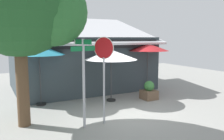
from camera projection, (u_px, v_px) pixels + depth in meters
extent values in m
cube|color=gray|center=(125.00, 112.00, 9.86)|extent=(28.00, 28.00, 0.10)
cube|color=#333D42|center=(81.00, 62.00, 14.47)|extent=(7.77, 5.47, 3.09)
cube|color=silver|center=(81.00, 29.00, 14.07)|extent=(8.27, 5.97, 1.78)
cube|color=black|center=(99.00, 44.00, 11.88)|extent=(7.17, 0.16, 0.44)
cylinder|color=#A8AAB2|center=(84.00, 84.00, 7.86)|extent=(0.09, 0.09, 3.03)
cube|color=#116B38|center=(83.00, 42.00, 7.67)|extent=(0.22, 0.92, 0.16)
cube|color=#116B38|center=(83.00, 49.00, 7.70)|extent=(0.92, 0.22, 0.16)
cube|color=white|center=(75.00, 42.00, 8.05)|extent=(0.05, 0.07, 0.16)
cylinder|color=#A8AAB2|center=(104.00, 91.00, 8.28)|extent=(0.07, 0.07, 2.38)
cylinder|color=white|center=(104.00, 48.00, 8.08)|extent=(0.45, 0.65, 0.78)
cylinder|color=red|center=(104.00, 48.00, 8.08)|extent=(0.43, 0.61, 0.73)
cylinder|color=black|center=(41.00, 104.00, 10.75)|extent=(0.44, 0.44, 0.08)
cylinder|color=#333335|center=(40.00, 80.00, 10.60)|extent=(0.05, 0.05, 2.36)
cone|color=#2D99BC|center=(39.00, 50.00, 10.41)|extent=(2.27, 2.27, 0.45)
sphere|color=silver|center=(39.00, 44.00, 10.38)|extent=(0.08, 0.08, 0.08)
cylinder|color=black|center=(111.00, 100.00, 11.45)|extent=(0.44, 0.44, 0.08)
cylinder|color=#333335|center=(111.00, 80.00, 11.31)|extent=(0.05, 0.05, 2.08)
cone|color=white|center=(111.00, 55.00, 11.15)|extent=(2.51, 2.51, 0.47)
sphere|color=silver|center=(111.00, 49.00, 11.11)|extent=(0.08, 0.08, 0.08)
cylinder|color=black|center=(147.00, 91.00, 13.48)|extent=(0.44, 0.44, 0.08)
cylinder|color=#333335|center=(147.00, 71.00, 13.32)|extent=(0.05, 0.05, 2.39)
cone|color=#B21E23|center=(148.00, 47.00, 13.14)|extent=(2.33, 2.33, 0.41)
sphere|color=silver|center=(148.00, 43.00, 13.10)|extent=(0.08, 0.08, 0.08)
cylinder|color=brown|center=(23.00, 85.00, 8.04)|extent=(0.42, 0.42, 2.88)
sphere|color=#1E4C23|center=(18.00, 0.00, 7.65)|extent=(3.74, 3.74, 3.74)
sphere|color=#28602D|center=(53.00, 12.00, 7.77)|extent=(2.29, 2.29, 2.29)
cube|color=brown|center=(149.00, 95.00, 11.75)|extent=(0.70, 0.70, 0.45)
sphere|color=#387538|center=(149.00, 86.00, 11.68)|extent=(0.51, 0.51, 0.51)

